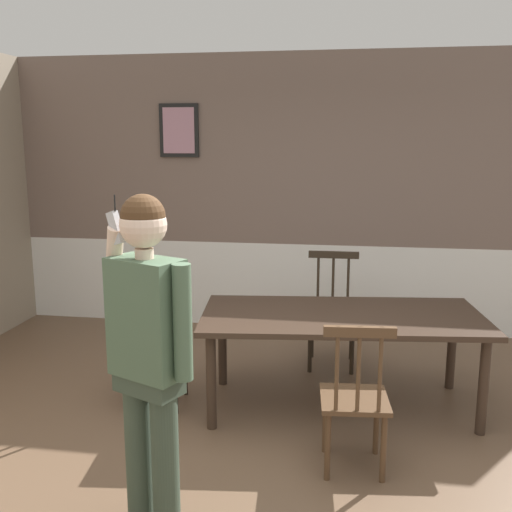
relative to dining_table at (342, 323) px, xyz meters
The scene contains 7 objects.
ground_plane 1.30m from the dining_table, 109.46° to the right, with size 7.02×7.02×0.00m, color brown.
room_back_partition 2.08m from the dining_table, 101.22° to the left, with size 6.38×0.17×2.85m.
dining_table is the anchor object (origin of this frame).
chair_near_window 1.43m from the dining_table, behind, with size 0.45×0.45×1.03m.
chair_by_doorway 0.89m from the dining_table, 83.64° to the right, with size 0.44×0.44×0.96m.
chair_at_table_head 0.89m from the dining_table, 96.18° to the left, with size 0.46×0.46×1.00m.
person_figure 1.86m from the dining_table, 120.61° to the right, with size 0.50×0.34×1.74m.
Camera 1 is at (0.40, -3.16, 1.99)m, focal length 41.39 mm.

